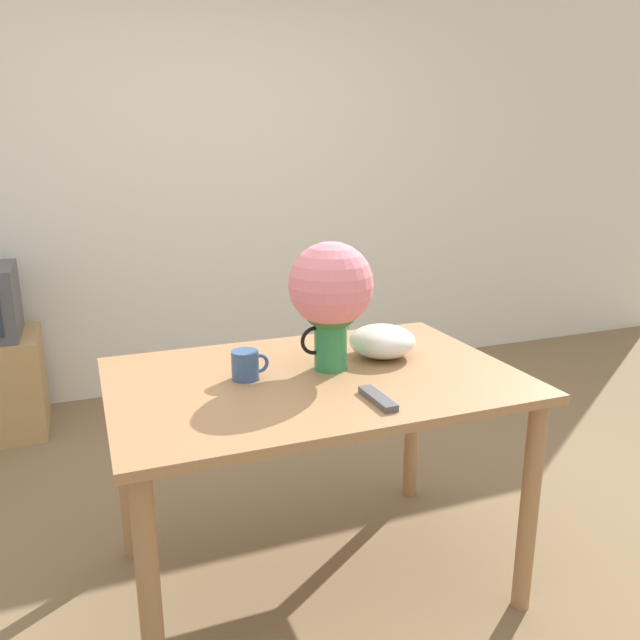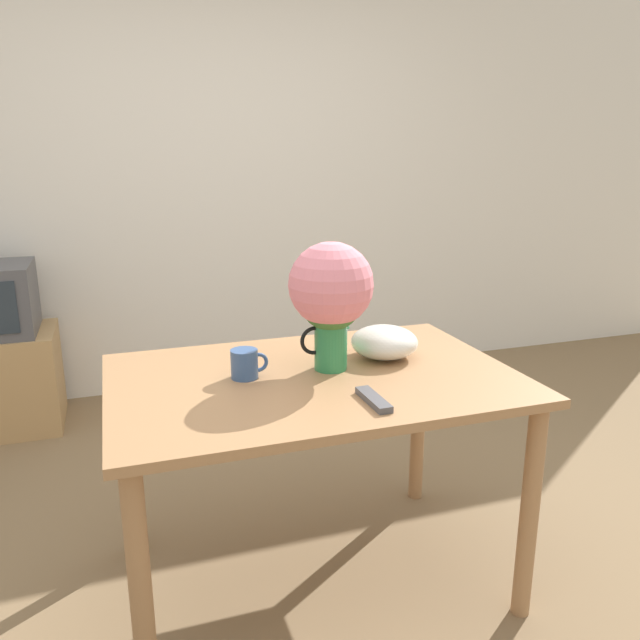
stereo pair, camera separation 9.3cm
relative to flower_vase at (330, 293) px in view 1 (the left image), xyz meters
name	(u,v)px [view 1 (the left image)]	position (x,y,z in m)	size (l,w,h in m)	color
ground_plane	(305,573)	(-0.10, 0.00, -1.05)	(12.00, 12.00, 0.00)	#7F6647
wall_back	(187,184)	(-0.10, 2.07, 0.25)	(8.00, 0.05, 2.60)	silver
table	(315,405)	(-0.07, -0.04, -0.37)	(1.32, 0.89, 0.78)	#A3754C
flower_vase	(330,293)	(0.00, 0.00, 0.00)	(0.28, 0.28, 0.43)	#2D844C
coffee_mug	(246,365)	(-0.29, 0.00, -0.22)	(0.12, 0.09, 0.10)	#385689
white_bowl	(382,341)	(0.22, 0.05, -0.21)	(0.24, 0.24, 0.11)	silver
remote_control	(378,399)	(0.02, -0.32, -0.25)	(0.05, 0.18, 0.02)	#4C4C51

